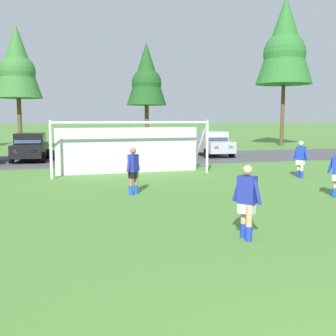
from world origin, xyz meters
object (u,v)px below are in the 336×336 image
at_px(player_defender_far, 301,159).
at_px(parked_car_slot_center, 71,147).
at_px(parked_car_slot_center_right, 131,146).
at_px(soccer_goal, 130,147).
at_px(player_winger_right, 247,202).
at_px(parked_car_slot_far_right, 213,144).
at_px(parked_car_slot_right, 164,144).
at_px(player_striker_near, 133,171).
at_px(parked_car_slot_center_left, 30,147).
at_px(soccer_ball, 248,218).

relative_size(player_defender_far, parked_car_slot_center, 0.38).
bearing_deg(parked_car_slot_center_right, soccer_goal, -100.40).
height_order(player_winger_right, parked_car_slot_far_right, parked_car_slot_far_right).
relative_size(parked_car_slot_center, parked_car_slot_center_right, 1.01).
bearing_deg(player_defender_far, parked_car_slot_right, 107.81).
relative_size(soccer_goal, parked_car_slot_far_right, 1.77).
bearing_deg(parked_car_slot_right, player_striker_near, -108.92).
height_order(player_striker_near, parked_car_slot_far_right, parked_car_slot_far_right).
relative_size(player_striker_near, parked_car_slot_right, 0.38).
relative_size(soccer_goal, player_striker_near, 4.57).
distance_m(player_striker_near, parked_car_slot_center, 11.72).
distance_m(soccer_goal, parked_car_slot_center_left, 8.95).
xyz_separation_m(soccer_ball, player_winger_right, (-0.73, -1.36, 0.71)).
bearing_deg(player_striker_near, parked_car_slot_right, 71.08).
xyz_separation_m(soccer_goal, parked_car_slot_center, (-2.56, 6.17, -0.42)).
bearing_deg(parked_car_slot_right, player_winger_right, -99.02).
bearing_deg(soccer_ball, player_winger_right, -118.10).
bearing_deg(soccer_ball, parked_car_slot_far_right, 71.57).
bearing_deg(parked_car_slot_right, parked_car_slot_far_right, 2.10).
xyz_separation_m(player_winger_right, parked_car_slot_center_left, (-5.63, 18.67, 0.05)).
bearing_deg(player_winger_right, parked_car_slot_center_right, 88.21).
relative_size(parked_car_slot_center, parked_car_slot_right, 1.00).
bearing_deg(soccer_goal, parked_car_slot_center_left, 124.16).
bearing_deg(player_defender_far, parked_car_slot_far_right, 89.47).
bearing_deg(soccer_ball, player_defender_far, 48.69).
bearing_deg(player_winger_right, parked_car_slot_right, 80.98).
bearing_deg(parked_car_slot_center_right, parked_car_slot_center, -177.50).
height_order(player_striker_near, parked_car_slot_right, parked_car_slot_right).
height_order(player_defender_far, parked_car_slot_right, parked_car_slot_right).
height_order(soccer_goal, player_winger_right, soccer_goal).
bearing_deg(soccer_goal, player_defender_far, -25.64).
bearing_deg(parked_car_slot_right, soccer_ball, -97.37).
bearing_deg(parked_car_slot_center, player_defender_far, -44.81).
bearing_deg(player_striker_near, player_defender_far, 14.40).
xyz_separation_m(player_striker_near, parked_car_slot_center_left, (-4.20, 12.82, 0.05)).
bearing_deg(parked_car_slot_center, soccer_goal, -67.48).
height_order(soccer_ball, parked_car_slot_far_right, parked_car_slot_far_right).
xyz_separation_m(soccer_ball, parked_car_slot_center_right, (-0.18, 16.25, 0.77)).
relative_size(player_defender_far, parked_car_slot_right, 0.38).
xyz_separation_m(parked_car_slot_center, parked_car_slot_right, (6.15, 1.27, 0.00)).
height_order(player_winger_right, parked_car_slot_center_right, parked_car_slot_center_right).
height_order(soccer_ball, soccer_goal, soccer_goal).
height_order(soccer_ball, player_winger_right, player_winger_right).
bearing_deg(parked_car_slot_center, parked_car_slot_far_right, 8.22).
distance_m(soccer_goal, parked_car_slot_center_right, 6.45).
bearing_deg(parked_car_slot_center, parked_car_slot_center_left, 153.53).
relative_size(soccer_ball, parked_car_slot_far_right, 0.05).
xyz_separation_m(parked_car_slot_center_right, parked_car_slot_right, (2.42, 1.11, 0.00)).
xyz_separation_m(soccer_goal, parked_car_slot_right, (3.59, 7.45, -0.42)).
height_order(soccer_goal, parked_car_slot_center, soccer_goal).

